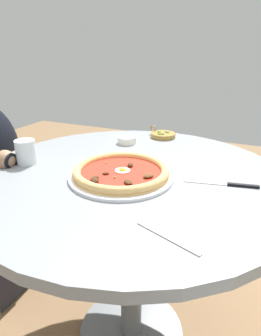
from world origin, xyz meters
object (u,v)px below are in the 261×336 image
(pizza_on_plate, at_px, (121,172))
(dining_table, at_px, (131,205))
(water_glass, at_px, (26,153))
(ramekin_capers, at_px, (127,140))
(olive_pan, at_px, (163,135))
(fork_utensil, at_px, (167,237))
(steak_knife, at_px, (232,185))

(pizza_on_plate, bearing_deg, dining_table, -8.95)
(water_glass, relative_size, ramekin_capers, 1.07)
(olive_pan, bearing_deg, ramekin_capers, 142.69)
(fork_utensil, bearing_deg, water_glass, 69.69)
(pizza_on_plate, bearing_deg, ramekin_capers, 21.82)
(pizza_on_plate, distance_m, water_glass, 0.36)
(pizza_on_plate, height_order, olive_pan, olive_pan)
(steak_knife, height_order, olive_pan, olive_pan)
(water_glass, xyz_separation_m, olive_pan, (0.50, -0.34, -0.02))
(dining_table, height_order, fork_utensil, fork_utensil)
(steak_knife, relative_size, fork_utensil, 1.36)
(pizza_on_plate, distance_m, ramekin_capers, 0.35)
(water_glass, xyz_separation_m, ramekin_capers, (0.36, -0.22, -0.02))
(dining_table, xyz_separation_m, ramekin_capers, (0.27, 0.14, 0.15))
(water_glass, height_order, steak_knife, water_glass)
(water_glass, bearing_deg, dining_table, -76.80)
(steak_knife, relative_size, olive_pan, 1.65)
(water_glass, height_order, fork_utensil, water_glass)
(water_glass, distance_m, olive_pan, 0.61)
(dining_table, height_order, water_glass, water_glass)
(dining_table, bearing_deg, ramekin_capers, 27.56)
(pizza_on_plate, bearing_deg, olive_pan, 2.24)
(olive_pan, bearing_deg, dining_table, -176.19)
(dining_table, bearing_deg, pizza_on_plate, 171.05)
(dining_table, relative_size, pizza_on_plate, 3.10)
(dining_table, distance_m, water_glass, 0.41)
(ramekin_capers, bearing_deg, dining_table, -152.44)
(dining_table, xyz_separation_m, pizza_on_plate, (-0.06, 0.01, 0.15))
(pizza_on_plate, relative_size, ramekin_capers, 4.18)
(ramekin_capers, bearing_deg, pizza_on_plate, -158.18)
(dining_table, xyz_separation_m, water_glass, (-0.09, 0.36, 0.17))
(ramekin_capers, xyz_separation_m, fork_utensil, (-0.57, -0.36, -0.01))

